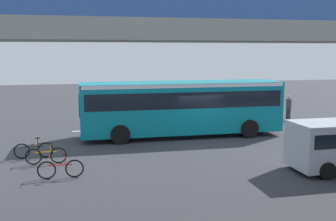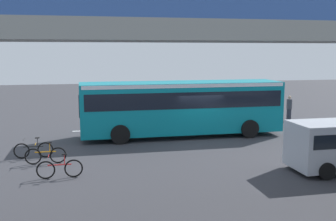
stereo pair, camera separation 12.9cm
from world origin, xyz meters
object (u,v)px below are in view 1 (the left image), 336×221
object	(u,v)px
city_bus	(182,104)
pedestrian	(288,108)
bicycle_black	(34,150)
bicycle_red	(61,169)
bicycle_orange	(46,156)
traffic_sign	(181,99)

from	to	relation	value
city_bus	pedestrian	distance (m)	9.38
bicycle_black	bicycle_red	size ratio (longest dim) A/B	1.00
pedestrian	bicycle_black	bearing A→B (deg)	21.66
city_bus	pedestrian	bearing A→B (deg)	-158.88
bicycle_red	bicycle_orange	size ratio (longest dim) A/B	1.00
city_bus	bicycle_orange	distance (m)	8.57
city_bus	bicycle_black	world-z (taller)	city_bus
bicycle_red	pedestrian	size ratio (longest dim) A/B	0.99
bicycle_black	bicycle_orange	xyz separation A→B (m)	(-0.63, 1.14, 0.00)
pedestrian	traffic_sign	xyz separation A→B (m)	(8.10, 0.89, 1.00)
city_bus	bicycle_black	distance (m)	8.63
city_bus	bicycle_orange	size ratio (longest dim) A/B	6.52
bicycle_red	bicycle_orange	xyz separation A→B (m)	(0.71, -2.19, 0.00)
pedestrian	bicycle_red	bearing A→B (deg)	33.06
bicycle_orange	bicycle_red	bearing A→B (deg)	108.03
bicycle_red	city_bus	bearing A→B (deg)	-134.89
traffic_sign	bicycle_orange	bearing A→B (deg)	41.07
bicycle_black	pedestrian	world-z (taller)	pedestrian
bicycle_red	pedestrian	distance (m)	18.16
city_bus	bicycle_red	size ratio (longest dim) A/B	6.52
bicycle_orange	traffic_sign	world-z (taller)	traffic_sign
bicycle_black	bicycle_red	world-z (taller)	same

